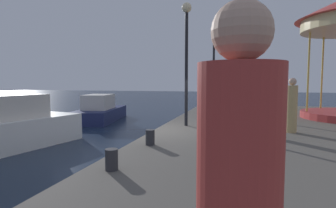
# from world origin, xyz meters

# --- Properties ---
(ground_plane) EXTENTS (120.00, 120.00, 0.00)m
(ground_plane) POSITION_xyz_m (0.00, 0.00, 0.00)
(ground_plane) COLOR #162338
(motorboat_navy) EXTENTS (2.97, 5.44, 1.66)m
(motorboat_navy) POSITION_xyz_m (-5.71, 6.53, 0.61)
(motorboat_navy) COLOR #19214C
(motorboat_navy) RESTS_ON ground
(motorboat_white) EXTENTS (2.95, 5.05, 1.97)m
(motorboat_white) POSITION_xyz_m (-5.25, -0.66, 0.74)
(motorboat_white) COLOR white
(motorboat_white) RESTS_ON ground
(lamp_post_mid_promenade) EXTENTS (0.36, 0.36, 4.52)m
(lamp_post_mid_promenade) POSITION_xyz_m (0.88, 1.12, 3.87)
(lamp_post_mid_promenade) COLOR black
(lamp_post_mid_promenade) RESTS_ON quay_dock
(lamp_post_far_end) EXTENTS (0.36, 0.36, 4.55)m
(lamp_post_far_end) POSITION_xyz_m (1.44, 5.60, 3.89)
(lamp_post_far_end) COLOR black
(lamp_post_far_end) RESTS_ON quay_dock
(bollard_north) EXTENTS (0.24, 0.24, 0.40)m
(bollard_north) POSITION_xyz_m (0.59, -2.23, 1.00)
(bollard_north) COLOR #2D2D33
(bollard_north) RESTS_ON quay_dock
(bollard_center) EXTENTS (0.24, 0.24, 0.40)m
(bollard_center) POSITION_xyz_m (0.55, -4.36, 1.00)
(bollard_center) COLOR #2D2D33
(bollard_center) RESTS_ON quay_dock
(person_near_carousel) EXTENTS (0.34, 0.34, 1.72)m
(person_near_carousel) POSITION_xyz_m (3.58, -0.31, 1.60)
(person_near_carousel) COLOR #387247
(person_near_carousel) RESTS_ON quay_dock
(person_by_the_water) EXTENTS (0.34, 0.34, 1.77)m
(person_by_the_water) POSITION_xyz_m (4.45, 0.63, 1.63)
(person_by_the_water) COLOR tan
(person_by_the_water) RESTS_ON quay_dock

